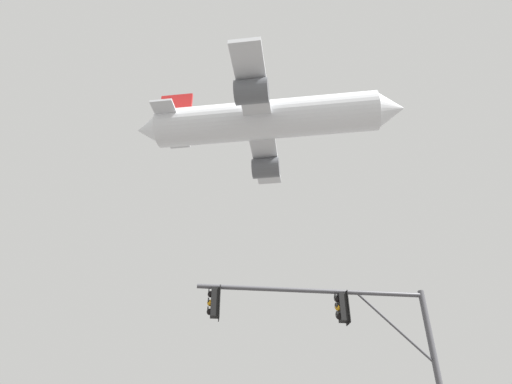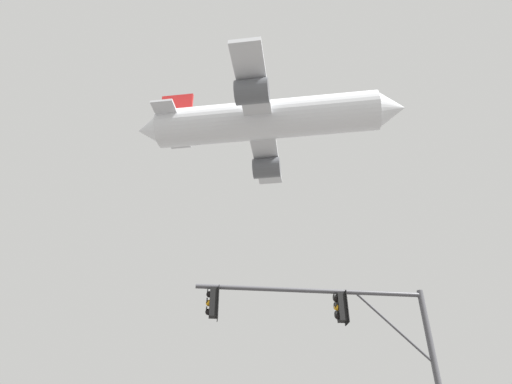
{
  "view_description": "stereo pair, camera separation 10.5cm",
  "coord_description": "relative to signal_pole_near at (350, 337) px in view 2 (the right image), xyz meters",
  "views": [
    {
      "loc": [
        -1.01,
        -5.21,
        1.42
      ],
      "look_at": [
        0.26,
        17.76,
        15.97
      ],
      "focal_mm": 31.42,
      "sensor_mm": 36.0,
      "label": 1
    },
    {
      "loc": [
        -0.91,
        -5.22,
        1.42
      ],
      "look_at": [
        0.26,
        17.76,
        15.97
      ],
      "focal_mm": 31.42,
      "sensor_mm": 36.0,
      "label": 2
    }
  ],
  "objects": [
    {
      "name": "signal_pole_near",
      "position": [
        0.0,
        0.0,
        0.0
      ],
      "size": [
        7.53,
        0.75,
        6.63
      ],
      "color": "#4C4C51",
      "rests_on": "ground"
    },
    {
      "name": "airplane",
      "position": [
        -0.67,
        22.31,
        28.41
      ],
      "size": [
        28.94,
        22.36,
        7.89
      ],
      "color": "white"
    }
  ]
}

